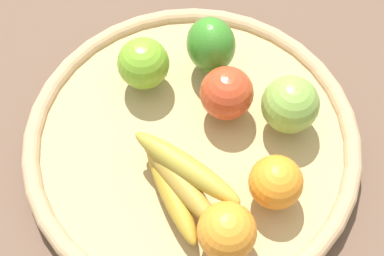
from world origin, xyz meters
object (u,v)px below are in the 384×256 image
banana_bunch (178,178)px  orange_0 (276,182)px  apple_1 (290,104)px  orange_1 (227,231)px  bell_pepper (211,45)px  apple_2 (227,93)px  apple_0 (143,63)px

banana_bunch → orange_0: bearing=-126.6°
apple_1 → orange_1: (-0.10, 0.17, -0.00)m
bell_pepper → orange_1: (-0.24, 0.14, -0.01)m
bell_pepper → apple_1: (-0.14, -0.04, -0.00)m
apple_1 → bell_pepper: bearing=14.2°
bell_pepper → orange_1: size_ratio=1.18×
apple_2 → orange_1: bearing=145.6°
apple_2 → orange_1: apple_2 is taller
orange_0 → apple_1: apple_1 is taller
banana_bunch → bell_pepper: bell_pepper is taller
banana_bunch → apple_2: apple_2 is taller
orange_0 → orange_1: 0.09m
apple_1 → orange_1: 0.20m
apple_2 → orange_1: size_ratio=1.02×
banana_bunch → orange_1: (-0.09, -0.01, 0.01)m
apple_1 → apple_2: bearing=44.1°
bell_pepper → apple_2: bell_pepper is taller
orange_0 → apple_1: 0.12m
bell_pepper → apple_2: bearing=-14.2°
orange_0 → orange_1: size_ratio=0.96×
apple_1 → apple_0: bearing=38.0°
orange_1 → apple_2: bearing=-34.4°
orange_1 → apple_1: bearing=-59.8°
apple_0 → orange_1: (-0.27, 0.04, -0.00)m
banana_bunch → bell_pepper: bearing=-45.2°
apple_0 → bell_pepper: (-0.03, -0.10, 0.01)m
apple_1 → orange_1: bearing=120.2°
banana_bunch → apple_0: apple_0 is taller
banana_bunch → orange_0: (-0.07, -0.10, 0.01)m
orange_1 → banana_bunch: bearing=6.3°
apple_0 → orange_1: apple_0 is taller
orange_0 → apple_2: (0.14, -0.02, 0.00)m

